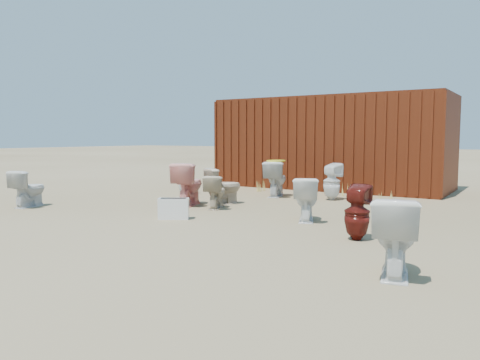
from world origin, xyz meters
The scene contains 22 objects.
ground centered at (0.00, 0.00, 0.00)m, with size 100.00×100.00×0.00m, color brown.
shipping_container centered at (0.00, 5.20, 1.20)m, with size 6.00×2.40×2.40m, color #47190B.
toilet_front_a centered at (-3.60, -1.42, 0.36)m, with size 0.40×0.70×0.72m, color silver.
toilet_front_pink centered at (-1.12, 0.44, 0.43)m, with size 0.48×0.84×0.85m, color pink.
toilet_front_c centered at (1.60, 0.10, 0.36)m, with size 0.40×0.70×0.72m, color white.
toilet_front_maroon centered at (2.76, -0.84, 0.37)m, with size 0.33×0.34×0.74m, color #5C160F.
toilet_front_e centered at (3.60, -2.20, 0.39)m, with size 0.44×0.77×0.79m, color white.
toilet_back_a centered at (-2.33, 1.79, 0.34)m, with size 0.31×0.31×0.68m, color white.
toilet_back_beige_left centered at (-0.42, 0.38, 0.32)m, with size 0.36×0.63×0.64m, color #C3AF8F.
toilet_back_beige_right centered at (-0.63, 0.97, 0.37)m, with size 0.41×0.72×0.73m, color #CBB395.
toilet_back_yellowlid centered at (-0.31, 2.60, 0.40)m, with size 0.45×0.79×0.81m, color silver.
toilet_back_e centered at (1.00, 2.71, 0.40)m, with size 0.36×0.37×0.80m, color white.
yellow_lid centered at (-0.31, 2.60, 0.82)m, with size 0.41×0.51×0.03m, color yellow.
loose_tank centered at (-0.33, -0.94, 0.17)m, with size 0.50×0.20×0.35m, color silver.
loose_lid_near centered at (-1.84, 1.07, 0.01)m, with size 0.38×0.49×0.02m, color #BEAE8A.
loose_lid_far centered at (-1.54, 2.14, 0.01)m, with size 0.36×0.47×0.02m, color #C5B38F.
weed_clump_a centered at (-2.55, 3.25, 0.14)m, with size 0.36×0.36×0.27m, color tan.
weed_clump_b centered at (0.31, 2.73, 0.15)m, with size 0.32×0.32×0.30m, color tan.
weed_clump_c centered at (2.10, 2.74, 0.15)m, with size 0.36×0.36×0.29m, color tan.
weed_clump_d centered at (-1.19, 3.31, 0.14)m, with size 0.30×0.30×0.28m, color tan.
weed_clump_e centered at (1.07, 3.50, 0.15)m, with size 0.34×0.34×0.29m, color tan.
weed_clump_f centered at (2.68, 0.59, 0.14)m, with size 0.28×0.28×0.27m, color tan.
Camera 1 is at (4.76, -6.80, 1.36)m, focal length 35.00 mm.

